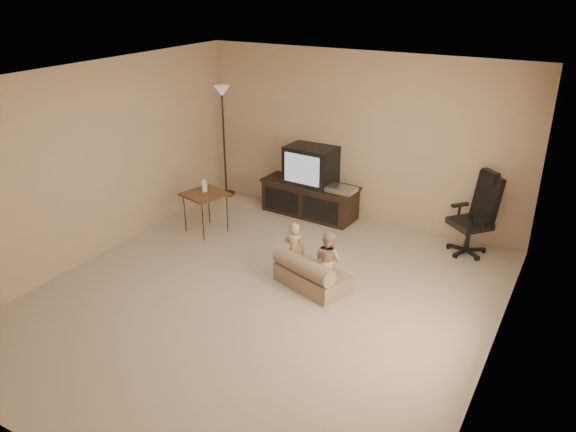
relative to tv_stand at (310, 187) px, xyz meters
name	(u,v)px	position (x,y,z in m)	size (l,w,h in m)	color
floor	(262,299)	(0.67, -2.49, -0.45)	(5.50, 5.50, 0.00)	#C2B39A
room_shell	(259,175)	(0.67, -2.49, 1.07)	(5.50, 5.50, 5.50)	white
tv_stand	(310,187)	(0.00, 0.00, 0.00)	(1.55, 0.66, 1.09)	black
office_chair	(474,224)	(2.49, -0.09, -0.04)	(0.74, 0.74, 1.14)	black
side_table	(205,194)	(-1.02, -1.30, 0.13)	(0.67, 0.67, 0.81)	brown
floor_lamp	(223,117)	(-1.63, 0.06, 0.88)	(0.29, 0.29, 1.83)	#2E2114
child_sofa	(310,275)	(1.03, -1.98, -0.28)	(0.98, 0.74, 0.43)	gray
toddler_left	(294,250)	(0.73, -1.83, -0.09)	(0.26, 0.19, 0.73)	tan
toddler_right	(328,260)	(1.20, -1.86, -0.09)	(0.35, 0.19, 0.73)	tan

